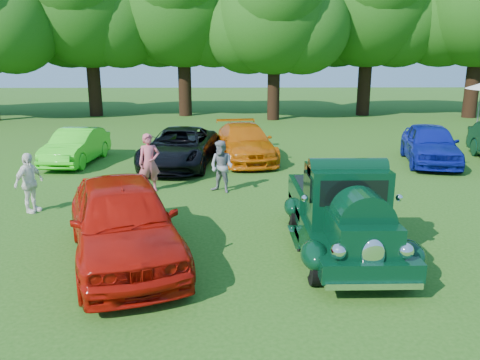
{
  "coord_description": "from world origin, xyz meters",
  "views": [
    {
      "loc": [
        -0.49,
        -9.45,
        4.05
      ],
      "look_at": [
        -0.25,
        1.9,
        1.1
      ],
      "focal_mm": 35.0,
      "sensor_mm": 36.0,
      "label": 1
    }
  ],
  "objects_px": {
    "back_car_black": "(180,147)",
    "back_car_blue": "(430,144)",
    "hero_pickup": "(342,213)",
    "spectator_white": "(29,183)",
    "spectator_grey": "(222,167)",
    "red_convertible": "(123,220)",
    "spectator_pink": "(149,163)",
    "back_car_orange": "(245,142)",
    "back_car_lime": "(76,146)"
  },
  "relations": [
    {
      "from": "back_car_lime",
      "to": "back_car_black",
      "type": "distance_m",
      "value": 4.22
    },
    {
      "from": "hero_pickup",
      "to": "back_car_blue",
      "type": "height_order",
      "value": "hero_pickup"
    },
    {
      "from": "red_convertible",
      "to": "back_car_orange",
      "type": "relative_size",
      "value": 1.0
    },
    {
      "from": "hero_pickup",
      "to": "spectator_pink",
      "type": "distance_m",
      "value": 6.86
    },
    {
      "from": "back_car_black",
      "to": "spectator_pink",
      "type": "xyz_separation_m",
      "value": [
        -0.58,
        -3.55,
        0.18
      ]
    },
    {
      "from": "back_car_orange",
      "to": "spectator_pink",
      "type": "bearing_deg",
      "value": -132.5
    },
    {
      "from": "back_car_orange",
      "to": "red_convertible",
      "type": "bearing_deg",
      "value": -114.39
    },
    {
      "from": "spectator_grey",
      "to": "spectator_pink",
      "type": "bearing_deg",
      "value": -152.96
    },
    {
      "from": "back_car_blue",
      "to": "spectator_pink",
      "type": "distance_m",
      "value": 11.13
    },
    {
      "from": "red_convertible",
      "to": "spectator_white",
      "type": "relative_size",
      "value": 3.07
    },
    {
      "from": "spectator_pink",
      "to": "spectator_white",
      "type": "distance_m",
      "value": 3.53
    },
    {
      "from": "hero_pickup",
      "to": "red_convertible",
      "type": "distance_m",
      "value": 4.62
    },
    {
      "from": "back_car_orange",
      "to": "spectator_white",
      "type": "xyz_separation_m",
      "value": [
        -6.0,
        -6.66,
        0.09
      ]
    },
    {
      "from": "red_convertible",
      "to": "back_car_blue",
      "type": "relative_size",
      "value": 1.09
    },
    {
      "from": "hero_pickup",
      "to": "red_convertible",
      "type": "bearing_deg",
      "value": -174.48
    },
    {
      "from": "back_car_lime",
      "to": "back_car_orange",
      "type": "distance_m",
      "value": 6.73
    },
    {
      "from": "spectator_grey",
      "to": "hero_pickup",
      "type": "bearing_deg",
      "value": -28.3
    },
    {
      "from": "hero_pickup",
      "to": "spectator_pink",
      "type": "xyz_separation_m",
      "value": [
        -4.93,
        4.76,
        0.09
      ]
    },
    {
      "from": "red_convertible",
      "to": "back_car_black",
      "type": "distance_m",
      "value": 8.76
    },
    {
      "from": "back_car_black",
      "to": "spectator_white",
      "type": "xyz_separation_m",
      "value": [
        -3.46,
        -5.58,
        0.08
      ]
    },
    {
      "from": "hero_pickup",
      "to": "spectator_white",
      "type": "xyz_separation_m",
      "value": [
        -7.82,
        2.73,
        -0.01
      ]
    },
    {
      "from": "red_convertible",
      "to": "spectator_pink",
      "type": "height_order",
      "value": "spectator_pink"
    },
    {
      "from": "back_car_lime",
      "to": "spectator_pink",
      "type": "bearing_deg",
      "value": -44.79
    },
    {
      "from": "hero_pickup",
      "to": "back_car_black",
      "type": "xyz_separation_m",
      "value": [
        -4.35,
        8.31,
        -0.09
      ]
    },
    {
      "from": "hero_pickup",
      "to": "red_convertible",
      "type": "xyz_separation_m",
      "value": [
        -4.6,
        -0.44,
        0.03
      ]
    },
    {
      "from": "spectator_white",
      "to": "spectator_pink",
      "type": "bearing_deg",
      "value": -32.92
    },
    {
      "from": "back_car_black",
      "to": "spectator_pink",
      "type": "height_order",
      "value": "spectator_pink"
    },
    {
      "from": "back_car_lime",
      "to": "spectator_white",
      "type": "height_order",
      "value": "spectator_white"
    },
    {
      "from": "hero_pickup",
      "to": "spectator_pink",
      "type": "bearing_deg",
      "value": 135.99
    },
    {
      "from": "back_car_lime",
      "to": "spectator_pink",
      "type": "height_order",
      "value": "spectator_pink"
    },
    {
      "from": "spectator_pink",
      "to": "spectator_grey",
      "type": "height_order",
      "value": "spectator_pink"
    },
    {
      "from": "back_car_blue",
      "to": "spectator_white",
      "type": "bearing_deg",
      "value": -143.49
    },
    {
      "from": "red_convertible",
      "to": "back_car_orange",
      "type": "distance_m",
      "value": 10.23
    },
    {
      "from": "back_car_orange",
      "to": "spectator_pink",
      "type": "height_order",
      "value": "spectator_pink"
    },
    {
      "from": "back_car_blue",
      "to": "back_car_orange",
      "type": "bearing_deg",
      "value": -173.48
    },
    {
      "from": "back_car_orange",
      "to": "spectator_white",
      "type": "bearing_deg",
      "value": -140.59
    },
    {
      "from": "red_convertible",
      "to": "spectator_white",
      "type": "bearing_deg",
      "value": 116.38
    },
    {
      "from": "back_car_black",
      "to": "back_car_blue",
      "type": "xyz_separation_m",
      "value": [
        9.87,
        0.28,
        0.05
      ]
    },
    {
      "from": "back_car_black",
      "to": "back_car_orange",
      "type": "height_order",
      "value": "back_car_black"
    },
    {
      "from": "back_car_lime",
      "to": "back_car_orange",
      "type": "height_order",
      "value": "back_car_orange"
    },
    {
      "from": "hero_pickup",
      "to": "back_car_orange",
      "type": "relative_size",
      "value": 0.97
    },
    {
      "from": "back_car_orange",
      "to": "hero_pickup",
      "type": "bearing_deg",
      "value": -87.65
    },
    {
      "from": "red_convertible",
      "to": "back_car_orange",
      "type": "height_order",
      "value": "red_convertible"
    },
    {
      "from": "back_car_black",
      "to": "back_car_orange",
      "type": "relative_size",
      "value": 1.05
    },
    {
      "from": "spectator_grey",
      "to": "spectator_white",
      "type": "bearing_deg",
      "value": -128.68
    },
    {
      "from": "red_convertible",
      "to": "back_car_blue",
      "type": "xyz_separation_m",
      "value": [
        10.12,
        9.04,
        -0.07
      ]
    },
    {
      "from": "back_car_lime",
      "to": "back_car_blue",
      "type": "xyz_separation_m",
      "value": [
        14.04,
        -0.33,
        0.11
      ]
    },
    {
      "from": "back_car_black",
      "to": "spectator_grey",
      "type": "xyz_separation_m",
      "value": [
        1.68,
        -3.73,
        0.08
      ]
    },
    {
      "from": "back_car_lime",
      "to": "spectator_white",
      "type": "bearing_deg",
      "value": -79.08
    },
    {
      "from": "spectator_white",
      "to": "back_car_blue",
      "type": "bearing_deg",
      "value": -44.34
    }
  ]
}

